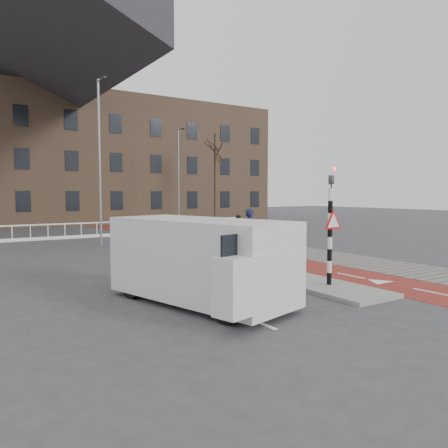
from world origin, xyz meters
TOP-DOWN VIEW (x-y plane):
  - ground at (0.00, 0.00)m, footprint 120.00×120.00m
  - bike_lane at (1.50, 10.00)m, footprint 2.50×60.00m
  - sidewalk at (4.30, 10.00)m, footprint 3.00×60.00m
  - curb_island at (-0.70, 4.00)m, footprint 1.80×16.00m
  - traffic_signal at (-0.60, -2.02)m, footprint 0.80×0.80m
  - bollard at (-0.99, 2.36)m, footprint 0.12×0.12m
  - cyclist_near at (0.55, 3.61)m, footprint 1.41×2.28m
  - cyclist_far at (2.45, 7.21)m, footprint 1.04×1.63m
  - van at (-4.74, -1.44)m, footprint 3.30×5.47m
  - railing at (-5.00, 17.00)m, footprint 28.00×0.10m
  - townhouse_row at (-3.00, 32.00)m, footprint 46.00×10.00m
  - tree_right at (10.24, 22.24)m, footprint 0.21×0.21m
  - streetlight_near at (-3.21, 12.12)m, footprint 0.12×0.12m
  - streetlight_right at (6.51, 22.09)m, footprint 0.12×0.12m

SIDE VIEW (x-z plane):
  - ground at x=0.00m, z-range 0.00..0.00m
  - bike_lane at x=1.50m, z-range 0.00..0.01m
  - sidewalk at x=4.30m, z-range 0.00..0.01m
  - curb_island at x=-0.70m, z-range 0.00..0.12m
  - railing at x=-5.00m, z-range -0.19..0.80m
  - bollard at x=-0.99m, z-range 0.12..0.97m
  - cyclist_far at x=2.45m, z-range -0.14..1.60m
  - cyclist_near at x=0.55m, z-range -0.35..1.85m
  - van at x=-4.74m, z-range 0.06..2.26m
  - traffic_signal at x=-0.60m, z-range 0.15..3.83m
  - tree_right at x=10.24m, z-range 0.00..8.18m
  - streetlight_right at x=6.51m, z-range 0.00..8.30m
  - streetlight_near at x=-3.21m, z-range 0.00..8.87m
  - townhouse_row at x=-3.00m, z-range -0.14..15.76m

